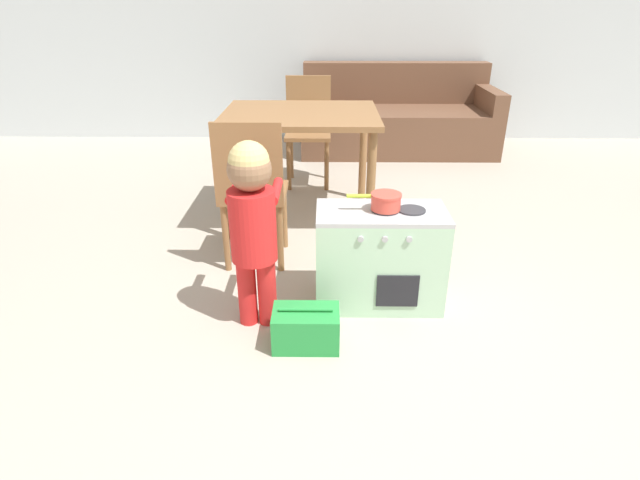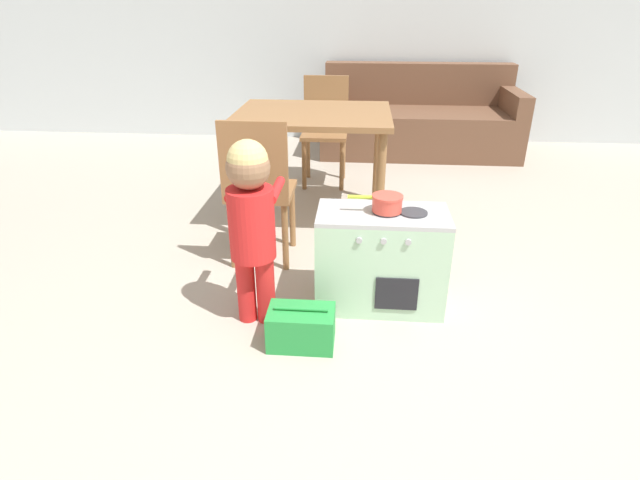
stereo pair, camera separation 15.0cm
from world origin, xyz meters
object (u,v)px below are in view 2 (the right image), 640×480
Objects in this scene: toy_pot at (387,202)px; child_figure at (251,213)px; dining_table at (313,128)px; dining_chair_far at (325,128)px; play_kitchen at (381,259)px; toy_basket at (301,327)px; couch at (418,121)px; dining_chair_near at (259,188)px.

child_figure reaches higher than toy_pot.
dining_table is 0.79m from dining_chair_far.
toy_basket is at bearing -133.82° from play_kitchen.
couch is at bearing 81.26° from play_kitchen.
child_figure is 3.00× the size of toy_basket.
toy_pot is at bearing 45.22° from toy_basket.
dining_table is 1.19× the size of dining_chair_far.
toy_pot is 0.30× the size of dining_chair_near.
dining_chair_near reaches higher than toy_pot.
dining_table is (-0.43, 1.09, 0.39)m from play_kitchen.
child_figure is 0.60m from dining_chair_near.
dining_chair_far is at bearing 102.79° from toy_pot.
dining_chair_far is at bearing 79.99° from dining_chair_near.
play_kitchen is 0.70× the size of child_figure.
couch is (0.43, 2.91, -0.25)m from toy_pot.
play_kitchen is at bearing 17.83° from child_figure.
play_kitchen reaches higher than toy_basket.
child_figure is at bearing 142.79° from toy_basket.
toy_pot is at bearing -67.77° from dining_table.
dining_chair_near is at bearing 149.60° from toy_pot.
dining_chair_near reaches higher than play_kitchen.
dining_chair_near reaches higher than couch.
child_figure reaches higher than dining_chair_near.
play_kitchen is 0.53m from toy_basket.
dining_chair_far is (0.02, 0.77, -0.18)m from dining_table.
child_figure is 1.04× the size of dining_chair_far.
dining_chair_near is 0.45× the size of couch.
toy_basket is 2.26m from dining_chair_far.
couch is at bearing 64.08° from dining_table.
play_kitchen is 0.61× the size of dining_table.
child_figure reaches higher than couch.
couch is (1.03, 3.10, -0.26)m from child_figure.
dining_chair_far is (-0.41, 1.87, 0.20)m from play_kitchen.
toy_basket is at bearing -67.42° from dining_chair_near.
toy_pot is at bearing -98.50° from couch.
couch is at bearing 65.98° from dining_chair_near.
dining_table is at bearing -115.92° from couch.
toy_basket is at bearing 91.55° from dining_chair_far.
toy_basket is (0.23, -0.18, -0.47)m from child_figure.
child_figure is 0.47× the size of couch.
dining_chair_far reaches higher than toy_pot.
child_figure reaches higher than dining_table.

